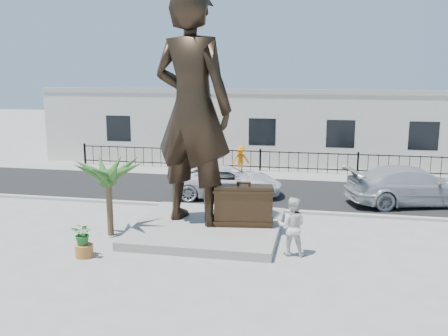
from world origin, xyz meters
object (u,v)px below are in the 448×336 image
Objects in this scene: suitcase at (244,206)px; car_white at (228,181)px; statue at (192,109)px; tourist at (292,226)px.

suitcase is 0.41× the size of car_white.
tourist is (3.75, -1.96, -3.52)m from statue.
statue is at bearing -26.67° from tourist.
car_white is at bearing -62.79° from tourist.
suitcase is 1.09× the size of tourist.
statue is at bearing 164.50° from car_white.
suitcase is at bearing -43.47° from tourist.
suitcase is 2.59m from tourist.
statue is 3.93m from suitcase.
tourist is 7.71m from car_white.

